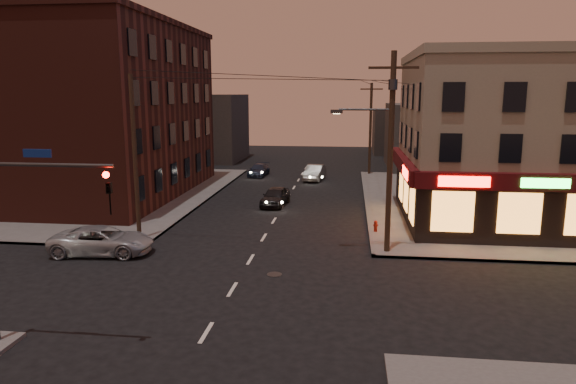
# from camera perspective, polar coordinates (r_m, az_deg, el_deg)

# --- Properties ---
(ground) EXTENTS (120.00, 120.00, 0.00)m
(ground) POSITION_cam_1_polar(r_m,az_deg,el_deg) (22.13, -6.21, -10.72)
(ground) COLOR black
(ground) RESTS_ON ground
(sidewalk_ne) EXTENTS (24.00, 28.00, 0.15)m
(sidewalk_ne) POSITION_cam_1_polar(r_m,az_deg,el_deg) (41.98, 25.09, -1.21)
(sidewalk_ne) COLOR #514F4C
(sidewalk_ne) RESTS_ON ground
(sidewalk_nw) EXTENTS (24.00, 28.00, 0.15)m
(sidewalk_nw) POSITION_cam_1_polar(r_m,az_deg,el_deg) (45.89, -23.02, -0.09)
(sidewalk_nw) COLOR #514F4C
(sidewalk_nw) RESTS_ON ground
(pizza_building) EXTENTS (15.85, 12.85, 10.50)m
(pizza_building) POSITION_cam_1_polar(r_m,az_deg,el_deg) (35.37, 25.34, 5.34)
(pizza_building) COLOR gray
(pizza_building) RESTS_ON sidewalk_ne
(brick_apartment) EXTENTS (12.00, 20.00, 13.00)m
(brick_apartment) POSITION_cam_1_polar(r_m,az_deg,el_deg) (43.54, -19.63, 8.33)
(brick_apartment) COLOR #4A1E18
(brick_apartment) RESTS_ON sidewalk_nw
(bg_building_ne_a) EXTENTS (10.00, 12.00, 7.00)m
(bg_building_ne_a) POSITION_cam_1_polar(r_m,az_deg,el_deg) (58.93, 15.94, 5.98)
(bg_building_ne_a) COLOR #3F3D3A
(bg_building_ne_a) RESTS_ON ground
(bg_building_nw) EXTENTS (9.00, 10.00, 8.00)m
(bg_building_nw) POSITION_cam_1_polar(r_m,az_deg,el_deg) (64.65, -9.18, 7.10)
(bg_building_nw) COLOR #3F3D3A
(bg_building_nw) RESTS_ON ground
(bg_building_ne_b) EXTENTS (8.00, 8.00, 6.00)m
(bg_building_ne_b) POSITION_cam_1_polar(r_m,az_deg,el_deg) (72.56, 12.65, 6.58)
(bg_building_ne_b) COLOR #3F3D3A
(bg_building_ne_b) RESTS_ON ground
(utility_pole_main) EXTENTS (4.20, 0.44, 10.00)m
(utility_pole_main) POSITION_cam_1_polar(r_m,az_deg,el_deg) (26.00, 11.09, 5.47)
(utility_pole_main) COLOR #382619
(utility_pole_main) RESTS_ON sidewalk_ne
(utility_pole_far) EXTENTS (0.26, 0.26, 9.00)m
(utility_pole_far) POSITION_cam_1_polar(r_m,az_deg,el_deg) (52.17, 9.14, 6.94)
(utility_pole_far) COLOR #382619
(utility_pole_far) RESTS_ON sidewalk_ne
(utility_pole_west) EXTENTS (0.24, 0.24, 9.00)m
(utility_pole_west) POSITION_cam_1_polar(r_m,az_deg,el_deg) (29.14, -16.63, 3.59)
(utility_pole_west) COLOR #382619
(utility_pole_west) RESTS_ON sidewalk_nw
(traffic_signal) EXTENTS (4.49, 0.32, 6.47)m
(traffic_signal) POSITION_cam_1_polar(r_m,az_deg,el_deg) (18.18, -28.09, -3.03)
(traffic_signal) COLOR #333538
(traffic_signal) RESTS_ON ground
(suv_cross) EXTENTS (5.32, 2.82, 1.42)m
(suv_cross) POSITION_cam_1_polar(r_m,az_deg,el_deg) (28.07, -19.95, -5.09)
(suv_cross) COLOR #9FA3A7
(suv_cross) RESTS_ON ground
(sedan_near) EXTENTS (2.03, 4.16, 1.37)m
(sedan_near) POSITION_cam_1_polar(r_m,az_deg,el_deg) (37.73, -1.42, -0.49)
(sedan_near) COLOR black
(sedan_near) RESTS_ON ground
(sedan_mid) EXTENTS (2.07, 4.53, 1.44)m
(sedan_mid) POSITION_cam_1_polar(r_m,az_deg,el_deg) (48.89, 2.97, 2.17)
(sedan_mid) COLOR #61605B
(sedan_mid) RESTS_ON ground
(sedan_far) EXTENTS (1.88, 4.12, 1.17)m
(sedan_far) POSITION_cam_1_polar(r_m,az_deg,el_deg) (51.47, -3.28, 2.45)
(sedan_far) COLOR #1C2539
(sedan_far) RESTS_ON ground
(fire_hydrant) EXTENTS (0.30, 0.30, 0.66)m
(fire_hydrant) POSITION_cam_1_polar(r_m,az_deg,el_deg) (30.58, 9.71, -3.68)
(fire_hydrant) COLOR maroon
(fire_hydrant) RESTS_ON sidewalk_ne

